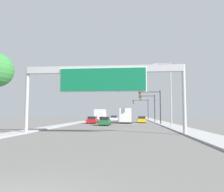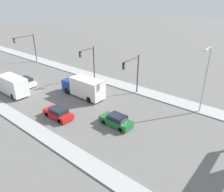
{
  "view_description": "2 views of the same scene",
  "coord_description": "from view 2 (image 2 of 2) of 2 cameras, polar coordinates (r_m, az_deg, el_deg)",
  "views": [
    {
      "loc": [
        2.87,
        -4.37,
        2.12
      ],
      "look_at": [
        0.0,
        28.77,
        4.76
      ],
      "focal_mm": 35.0,
      "sensor_mm": 36.0,
      "label": 1
    },
    {
      "loc": [
        -20.37,
        19.46,
        15.21
      ],
      "look_at": [
        0.49,
        36.83,
        2.58
      ],
      "focal_mm": 35.0,
      "sensor_mm": 36.0,
      "label": 2
    }
  ],
  "objects": [
    {
      "name": "car_far_center",
      "position": [
        30.42,
        -13.87,
        -4.36
      ],
      "size": [
        1.86,
        4.37,
        1.46
      ],
      "color": "red",
      "rests_on": "ground"
    },
    {
      "name": "sidewalk_right",
      "position": [
        52.58,
        -13.36,
        7.55
      ],
      "size": [
        3.0,
        120.0,
        0.15
      ],
      "color": "#A9A9A9",
      "rests_on": "ground"
    },
    {
      "name": "car_mid_left",
      "position": [
        39.43,
        -5.48,
        3.23
      ],
      "size": [
        1.82,
        4.64,
        1.46
      ],
      "color": "gold",
      "rests_on": "ground"
    },
    {
      "name": "traffic_light_far_intersection",
      "position": [
        56.65,
        -21.09,
        12.52
      ],
      "size": [
        5.36,
        0.32,
        6.72
      ],
      "color": "#2D2D30",
      "rests_on": "ground"
    },
    {
      "name": "truck_box_primary",
      "position": [
        40.02,
        -24.87,
        2.68
      ],
      "size": [
        2.41,
        7.83,
        3.16
      ],
      "color": "yellow",
      "rests_on": "ground"
    },
    {
      "name": "street_lamp_right",
      "position": [
        31.28,
        23.2,
        4.87
      ],
      "size": [
        2.59,
        0.28,
        9.47
      ],
      "color": "#B2B2B7",
      "rests_on": "ground"
    },
    {
      "name": "truck_box_secondary",
      "position": [
        35.56,
        -7.32,
        2.28
      ],
      "size": [
        2.45,
        7.97,
        3.2
      ],
      "color": "navy",
      "rests_on": "ground"
    },
    {
      "name": "traffic_light_mid_block",
      "position": [
        41.27,
        -5.88,
        9.55
      ],
      "size": [
        3.72,
        0.32,
        6.54
      ],
      "color": "#2D2D30",
      "rests_on": "ground"
    },
    {
      "name": "car_mid_center",
      "position": [
        27.86,
        1.11,
        -6.41
      ],
      "size": [
        1.79,
        4.35,
        1.52
      ],
      "color": "#1E662D",
      "rests_on": "ground"
    },
    {
      "name": "car_near_left",
      "position": [
        43.22,
        -21.65,
        3.53
      ],
      "size": [
        1.87,
        4.7,
        1.5
      ],
      "color": "silver",
      "rests_on": "ground"
    },
    {
      "name": "traffic_light_near_intersection",
      "position": [
        34.92,
        5.59,
        6.78
      ],
      "size": [
        4.33,
        0.32,
        6.54
      ],
      "color": "#2D2D30",
      "rests_on": "ground"
    }
  ]
}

